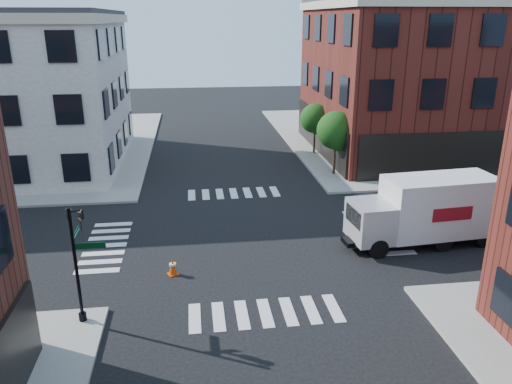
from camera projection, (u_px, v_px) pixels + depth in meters
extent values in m
plane|color=black|center=(245.00, 238.00, 25.70)|extent=(120.00, 120.00, 0.00)
cube|color=gray|center=(438.00, 135.00, 47.91)|extent=(30.00, 30.00, 0.15)
cube|color=#491812|center=(470.00, 79.00, 41.21)|extent=(25.00, 16.00, 12.00)
cylinder|color=black|center=(334.00, 163.00, 35.69)|extent=(0.18, 0.18, 1.47)
cylinder|color=black|center=(335.00, 154.00, 35.45)|extent=(0.12, 0.12, 1.47)
sphere|color=#12340E|center=(336.00, 130.00, 34.90)|extent=(2.69, 2.69, 2.69)
sphere|color=#12340E|center=(339.00, 138.00, 35.01)|extent=(1.85, 1.85, 1.85)
cylinder|color=black|center=(314.00, 145.00, 41.33)|extent=(0.18, 0.18, 1.33)
cylinder|color=black|center=(314.00, 137.00, 41.11)|extent=(0.12, 0.12, 1.33)
sphere|color=#12340E|center=(315.00, 118.00, 40.61)|extent=(2.43, 2.43, 2.43)
sphere|color=#12340E|center=(318.00, 125.00, 40.71)|extent=(1.67, 1.67, 1.67)
cylinder|color=black|center=(76.00, 268.00, 17.75)|extent=(0.12, 0.12, 4.60)
cylinder|color=black|center=(83.00, 317.00, 18.41)|extent=(0.28, 0.28, 0.30)
cube|color=#053819|center=(90.00, 246.00, 17.54)|extent=(1.10, 0.03, 0.22)
cube|color=#053819|center=(76.00, 234.00, 17.90)|extent=(0.03, 1.10, 0.22)
imported|color=black|center=(82.00, 225.00, 17.36)|extent=(0.22, 0.18, 1.10)
imported|color=black|center=(70.00, 223.00, 17.54)|extent=(0.18, 0.22, 1.10)
cube|color=silver|center=(439.00, 206.00, 24.61)|extent=(5.62, 2.81, 2.91)
cube|color=maroon|center=(453.00, 214.00, 23.52)|extent=(2.06, 0.22, 0.66)
cube|color=maroon|center=(426.00, 198.00, 25.71)|extent=(2.06, 0.22, 0.66)
cube|color=#A9A8AB|center=(371.00, 221.00, 24.06)|extent=(2.06, 2.41, 1.88)
cube|color=black|center=(354.00, 216.00, 23.77)|extent=(0.25, 1.78, 0.84)
cube|color=black|center=(415.00, 235.00, 24.88)|extent=(7.56, 1.59, 0.23)
cylinder|color=black|center=(378.00, 248.00, 23.48)|extent=(0.96, 0.41, 0.94)
cylinder|color=black|center=(361.00, 232.00, 25.29)|extent=(0.96, 0.41, 0.94)
cylinder|color=black|center=(443.00, 242.00, 24.16)|extent=(0.96, 0.41, 0.94)
cylinder|color=black|center=(422.00, 226.00, 25.98)|extent=(0.96, 0.41, 0.94)
cylinder|color=black|center=(484.00, 238.00, 24.62)|extent=(0.96, 0.41, 0.94)
cylinder|color=black|center=(460.00, 223.00, 26.44)|extent=(0.96, 0.41, 0.94)
cube|color=#CD4109|center=(173.00, 274.00, 22.04)|extent=(0.56, 0.56, 0.04)
cone|color=#CD4109|center=(173.00, 267.00, 21.92)|extent=(0.53, 0.53, 0.77)
cylinder|color=white|center=(173.00, 264.00, 21.89)|extent=(0.30, 0.30, 0.09)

